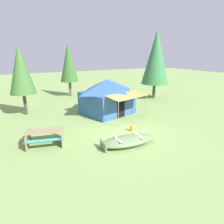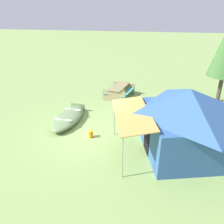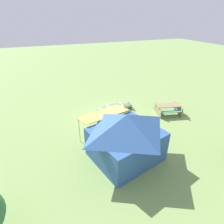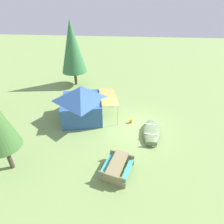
% 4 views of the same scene
% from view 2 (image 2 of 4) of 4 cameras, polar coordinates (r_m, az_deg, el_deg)
% --- Properties ---
extents(ground_plane, '(80.00, 80.00, 0.00)m').
position_cam_2_polar(ground_plane, '(10.76, -4.80, -4.92)').
color(ground_plane, '#7E9D56').
extents(beached_rowboat, '(3.04, 1.48, 0.46)m').
position_cam_2_polar(beached_rowboat, '(11.68, -10.96, -1.35)').
color(beached_rowboat, '#678153').
rests_on(beached_rowboat, ground_plane).
extents(canvas_cabin_tent, '(4.28, 5.04, 2.65)m').
position_cam_2_polar(canvas_cabin_tent, '(9.25, 18.03, -1.94)').
color(canvas_cabin_tent, '#315A97').
rests_on(canvas_cabin_tent, ground_plane).
extents(picnic_table, '(2.17, 1.89, 0.76)m').
position_cam_2_polar(picnic_table, '(14.39, 1.81, 5.49)').
color(picnic_table, '#8B7E55').
rests_on(picnic_table, ground_plane).
extents(cooler_box, '(0.64, 0.67, 0.34)m').
position_cam_2_polar(cooler_box, '(9.28, 11.21, -9.74)').
color(cooler_box, red).
rests_on(cooler_box, ground_plane).
extents(fuel_can, '(0.29, 0.29, 0.32)m').
position_cam_2_polar(fuel_can, '(10.27, -5.34, -5.56)').
color(fuel_can, orange).
rests_on(fuel_can, ground_plane).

